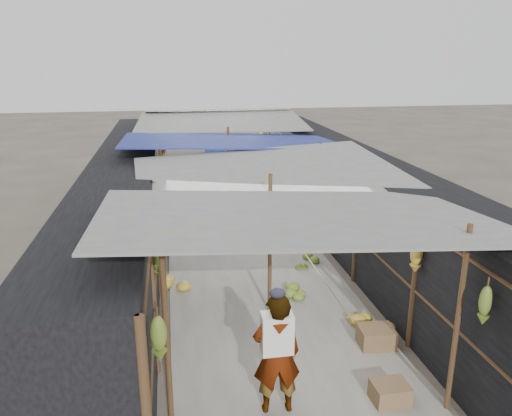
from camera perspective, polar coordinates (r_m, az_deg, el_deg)
aisle_slab at (r=12.51m, az=-1.65°, el=-4.12°), size 3.60×16.00×0.02m
stall_left at (r=12.07m, az=-14.48°, el=0.27°), size 1.40×15.00×2.30m
stall_right at (r=12.80m, az=10.36°, el=1.47°), size 1.40×15.00×2.30m
crate_near at (r=7.40m, az=15.06°, el=-19.75°), size 0.49×0.39×0.29m
crate_mid at (r=8.52m, az=13.58°, el=-14.16°), size 0.58×0.48×0.33m
crate_back at (r=15.96m, az=-7.59°, el=0.94°), size 0.49×0.41×0.30m
black_basin at (r=12.41m, az=6.46°, el=-3.95°), size 0.67×0.67×0.20m
vendor_elderly at (r=6.65m, az=2.37°, el=-16.36°), size 0.63×0.43×1.70m
shopper_blue at (r=13.05m, az=-3.80°, el=0.41°), size 0.82×0.66×1.60m
vendor_seated at (r=15.21m, az=0.06°, el=1.56°), size 0.56×0.70×0.94m
market_canopy at (r=12.20m, az=-1.85°, el=7.03°), size 5.62×15.20×2.77m
hanging_bananas at (r=12.36m, az=-1.98°, el=3.60°), size 3.96×14.12×0.76m
floor_bananas at (r=11.97m, az=-1.61°, el=-4.36°), size 3.93×8.90×0.35m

